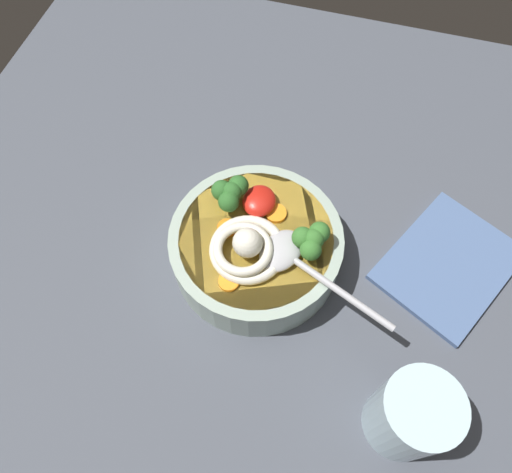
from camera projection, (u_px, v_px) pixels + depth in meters
table_slab at (245, 237)px, 67.32cm from camera, size 91.47×91.47×4.06cm
soup_bowl at (256, 247)px, 60.94cm from camera, size 20.97×20.97×5.76cm
noodle_pile at (246, 248)px, 56.40cm from camera, size 9.83×9.64×3.95cm
soup_spoon at (291, 257)px, 56.29cm from camera, size 9.70×17.20×1.60cm
chili_sauce_dollop at (259, 201)px, 59.66cm from camera, size 4.47×4.02×2.01cm
broccoli_floret_rear at (311, 240)px, 55.55cm from camera, size 4.85×4.17×3.83cm
broccoli_floret_near_spoon at (230, 193)px, 58.52cm from camera, size 4.91×4.23×3.89cm
carrot_slice_far at (227, 228)px, 58.76cm from camera, size 2.35×2.35×0.49cm
carrot_slice_front at (229, 281)px, 55.48cm from camera, size 2.36×2.36×0.50cm
carrot_slice_extra_b at (277, 211)px, 59.90cm from camera, size 2.57×2.57×0.50cm
drinking_glass at (411, 415)px, 49.34cm from camera, size 7.88×7.88×10.67cm
folded_napkin at (448, 264)px, 62.67cm from camera, size 21.22×19.57×0.80cm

